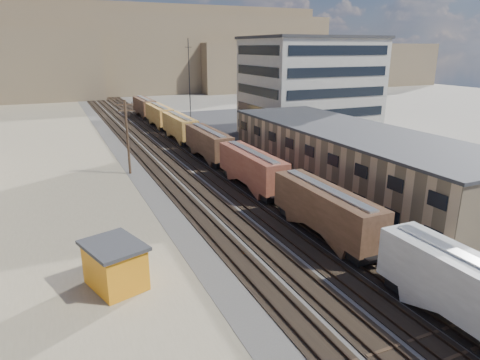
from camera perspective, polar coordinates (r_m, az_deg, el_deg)
name	(u,v)px	position (r m, az deg, el deg)	size (l,w,h in m)	color
ground	(410,343)	(28.47, 21.73, -19.54)	(300.00, 300.00, 0.00)	#6B6356
ballast_bed	(175,155)	(69.42, -8.68, 3.37)	(18.00, 200.00, 0.06)	#4C4742
dirt_yard	(38,189)	(57.56, -25.35, -1.07)	(24.00, 180.00, 0.03)	#827559
asphalt_lot	(345,162)	(65.96, 13.82, 2.31)	(26.00, 120.00, 0.04)	#232326
rail_tracks	(172,154)	(69.26, -9.12, 3.38)	(11.40, 200.00, 0.24)	black
freight_train	(228,153)	(57.99, -1.67, 3.61)	(3.00, 119.74, 4.46)	black
warehouse	(351,159)	(53.25, 14.61, 2.76)	(12.40, 40.40, 7.25)	tan
office_tower	(309,87)	(83.88, 9.15, 12.13)	(22.60, 18.60, 18.45)	#9E998E
utility_pole_north	(127,136)	(58.90, -14.78, 5.75)	(2.20, 0.32, 10.00)	#382619
radio_mast	(190,90)	(79.07, -6.72, 11.82)	(1.20, 0.16, 18.00)	black
hills_north	(91,54)	(183.90, -19.25, 15.63)	(265.00, 80.00, 32.00)	brown
maintenance_shed	(115,265)	(32.22, -16.32, -10.79)	(4.77, 5.44, 3.35)	orange
parked_car_blue	(302,134)	(82.87, 8.30, 6.10)	(2.24, 4.85, 1.35)	navy
parked_car_far	(343,144)	(74.85, 13.62, 4.70)	(1.92, 4.76, 1.62)	white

